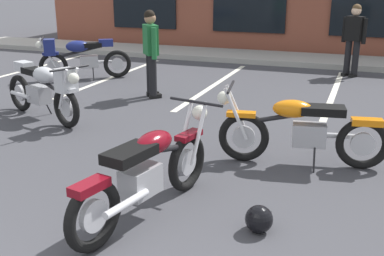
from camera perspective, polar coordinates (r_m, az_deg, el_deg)
The scene contains 10 objects.
ground_plane at distance 6.12m, azimuth 1.64°, elevation -3.71°, with size 80.00×80.00×0.00m, color #3D3D42.
sidewalk_kerb at distance 13.58m, azimuth 12.74°, elevation 8.14°, with size 22.00×1.80×0.14m, color #A8A59E.
painted_stall_lines at distance 10.10m, azimuth 9.67°, elevation 4.72°, with size 12.69×4.80×0.01m.
motorcycle_foreground_classic at distance 4.56m, azimuth -5.45°, elevation -5.26°, with size 0.79×2.09×0.98m.
motorcycle_red_sportbike at distance 11.14m, azimuth -13.42°, elevation 8.45°, with size 1.83×1.42×0.98m.
motorcycle_silver_naked at distance 5.92m, azimuth 13.07°, elevation -0.16°, with size 2.10×0.79×0.98m.
motorcycle_blue_standard at distance 7.99m, azimuth -17.50°, elevation 4.57°, with size 2.00×1.09×0.98m.
person_in_shorts_foreground at distance 9.11m, azimuth -5.02°, elevation 9.58°, with size 0.46×0.53×1.68m.
person_by_back_row at distance 11.74m, azimuth 19.05°, elevation 10.52°, with size 0.58×0.39×1.68m.
helmet_on_pavement at distance 4.43m, azimuth 8.15°, elevation -10.88°, with size 0.26×0.26×0.26m.
Camera 1 is at (1.85, -1.62, 2.24)m, focal length 43.92 mm.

